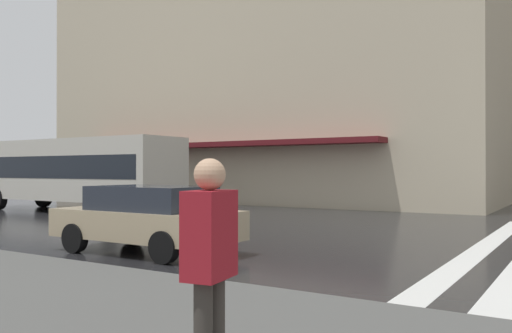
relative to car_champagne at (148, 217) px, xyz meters
The scene contains 4 objects.
haussmann_block_mid 25.04m from the car_champagne, 20.71° to the left, with size 17.19×25.40×21.89m.
car_champagne is the anchor object (origin of this frame).
city_bus 12.60m from the car_champagne, 58.84° to the left, with size 2.60×11.00×3.00m.
pedestrian_in_red_jacket 7.83m from the car_champagne, 133.17° to the right, with size 0.43×0.30×1.68m.
Camera 1 is at (-9.24, 2.33, 1.75)m, focal length 37.14 mm.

